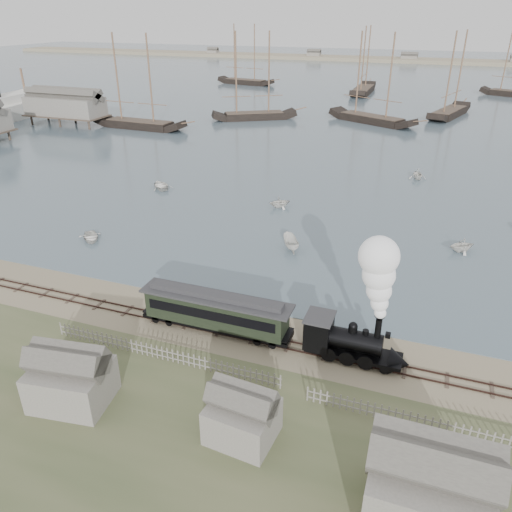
% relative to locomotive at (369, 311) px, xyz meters
% --- Properties ---
extents(ground, '(600.00, 600.00, 0.00)m').
position_rel_locomotive_xyz_m(ground, '(-7.93, 2.00, -4.57)').
color(ground, gray).
rests_on(ground, ground).
extents(harbor_water, '(600.00, 336.00, 0.06)m').
position_rel_locomotive_xyz_m(harbor_water, '(-7.93, 172.00, -4.54)').
color(harbor_water, '#41515D').
rests_on(harbor_water, ground).
extents(rail_track, '(120.00, 1.80, 0.16)m').
position_rel_locomotive_xyz_m(rail_track, '(-7.93, 0.00, -4.53)').
color(rail_track, '#33201C').
rests_on(rail_track, ground).
extents(picket_fence_west, '(19.00, 0.10, 1.20)m').
position_rel_locomotive_xyz_m(picket_fence_west, '(-14.43, -5.00, -4.57)').
color(picket_fence_west, slate).
rests_on(picket_fence_west, ground).
extents(picket_fence_east, '(15.00, 0.10, 1.20)m').
position_rel_locomotive_xyz_m(picket_fence_east, '(4.57, -5.50, -4.57)').
color(picket_fence_east, slate).
rests_on(picket_fence_east, ground).
extents(shed_left, '(5.00, 4.00, 4.10)m').
position_rel_locomotive_xyz_m(shed_left, '(-17.93, -11.00, -4.57)').
color(shed_left, slate).
rests_on(shed_left, ground).
extents(shed_mid, '(4.00, 3.50, 3.60)m').
position_rel_locomotive_xyz_m(shed_mid, '(-5.93, -10.00, -4.57)').
color(shed_mid, slate).
rests_on(shed_mid, ground).
extents(far_spit, '(500.00, 20.00, 1.80)m').
position_rel_locomotive_xyz_m(far_spit, '(-7.93, 252.00, -4.57)').
color(far_spit, tan).
rests_on(far_spit, ground).
extents(locomotive, '(7.97, 2.97, 9.93)m').
position_rel_locomotive_xyz_m(locomotive, '(0.00, 0.00, 0.00)').
color(locomotive, black).
rests_on(locomotive, ground).
extents(passenger_coach, '(12.84, 2.48, 3.12)m').
position_rel_locomotive_xyz_m(passenger_coach, '(-12.21, 0.00, -2.59)').
color(passenger_coach, black).
rests_on(passenger_coach, ground).
extents(beached_dinghy, '(5.21, 5.42, 0.92)m').
position_rel_locomotive_xyz_m(beached_dinghy, '(-17.17, 2.79, -4.12)').
color(beached_dinghy, silver).
rests_on(beached_dinghy, ground).
extents(rowboat_0, '(4.31, 4.25, 0.73)m').
position_rel_locomotive_xyz_m(rowboat_0, '(-33.39, 11.50, -4.15)').
color(rowboat_0, silver).
rests_on(rowboat_0, harbor_water).
extents(rowboat_1, '(3.81, 3.88, 1.55)m').
position_rel_locomotive_xyz_m(rowboat_1, '(-16.05, 29.30, -3.74)').
color(rowboat_1, silver).
rests_on(rowboat_1, harbor_water).
extents(rowboat_2, '(3.88, 3.07, 1.43)m').
position_rel_locomotive_xyz_m(rowboat_2, '(-10.90, 17.16, -3.80)').
color(rowboat_2, silver).
rests_on(rowboat_2, harbor_water).
extents(rowboat_4, '(3.79, 3.91, 1.57)m').
position_rel_locomotive_xyz_m(rowboat_4, '(6.98, 23.14, -3.73)').
color(rowboat_4, silver).
rests_on(rowboat_4, harbor_water).
extents(rowboat_6, '(4.97, 5.00, 0.85)m').
position_rel_locomotive_xyz_m(rowboat_6, '(-35.28, 30.94, -4.09)').
color(rowboat_6, silver).
rests_on(rowboat_6, harbor_water).
extents(rowboat_7, '(3.82, 3.55, 1.64)m').
position_rel_locomotive_xyz_m(rowboat_7, '(0.52, 48.81, -3.69)').
color(rowboat_7, silver).
rests_on(rowboat_7, harbor_water).
extents(schooner_0, '(22.44, 6.11, 20.00)m').
position_rel_locomotive_xyz_m(schooner_0, '(-61.09, 66.36, 5.49)').
color(schooner_0, black).
rests_on(schooner_0, harbor_water).
extents(schooner_1, '(19.94, 14.59, 20.00)m').
position_rel_locomotive_xyz_m(schooner_1, '(-40.28, 84.70, 5.49)').
color(schooner_1, black).
rests_on(schooner_1, harbor_water).
extents(schooner_2, '(22.29, 14.77, 20.00)m').
position_rel_locomotive_xyz_m(schooner_2, '(-12.93, 90.42, 5.49)').
color(schooner_2, black).
rests_on(schooner_2, harbor_water).
extents(schooner_3, '(10.99, 22.63, 20.00)m').
position_rel_locomotive_xyz_m(schooner_3, '(4.19, 105.26, 5.49)').
color(schooner_3, black).
rests_on(schooner_3, harbor_water).
extents(schooner_6, '(21.77, 8.24, 20.00)m').
position_rel_locomotive_xyz_m(schooner_6, '(-65.40, 143.36, 5.49)').
color(schooner_6, black).
rests_on(schooner_6, harbor_water).
extents(schooner_7, '(5.84, 24.50, 20.00)m').
position_rel_locomotive_xyz_m(schooner_7, '(-22.46, 137.04, 5.49)').
color(schooner_7, black).
rests_on(schooner_7, harbor_water).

